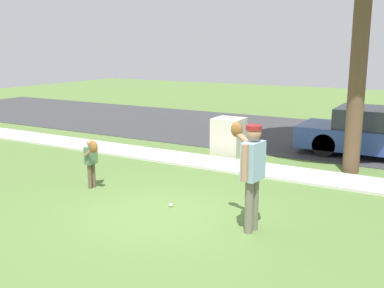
% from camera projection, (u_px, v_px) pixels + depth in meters
% --- Properties ---
extents(ground_plane, '(48.00, 48.00, 0.00)m').
position_uv_depth(ground_plane, '(239.00, 169.00, 11.33)').
color(ground_plane, '#567538').
extents(sidewalk_strip, '(36.00, 1.20, 0.06)m').
position_uv_depth(sidewalk_strip, '(241.00, 167.00, 11.41)').
color(sidewalk_strip, beige).
rests_on(sidewalk_strip, ground).
extents(road_surface, '(36.00, 6.80, 0.02)m').
position_uv_depth(road_surface, '(299.00, 135.00, 15.66)').
color(road_surface, '#38383A').
rests_on(road_surface, ground).
extents(person_adult, '(0.70, 0.72, 1.78)m').
position_uv_depth(person_adult, '(251.00, 166.00, 7.33)').
color(person_adult, '#6B6656').
rests_on(person_adult, ground).
extents(person_child, '(0.47, 0.46, 1.11)m').
position_uv_depth(person_child, '(92.00, 157.00, 9.61)').
color(person_child, brown).
rests_on(person_child, ground).
extents(baseball, '(0.07, 0.07, 0.07)m').
position_uv_depth(baseball, '(171.00, 205.00, 8.65)').
color(baseball, white).
rests_on(baseball, ground).
extents(utility_cabinet, '(0.81, 0.76, 1.03)m').
position_uv_depth(utility_cabinet, '(229.00, 136.00, 12.79)').
color(utility_cabinet, beige).
rests_on(utility_cabinet, ground).
extents(parked_wagon_blue, '(4.50, 1.80, 1.33)m').
position_uv_depth(parked_wagon_blue, '(383.00, 134.00, 12.40)').
color(parked_wagon_blue, '#2D478C').
rests_on(parked_wagon_blue, road_surface).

